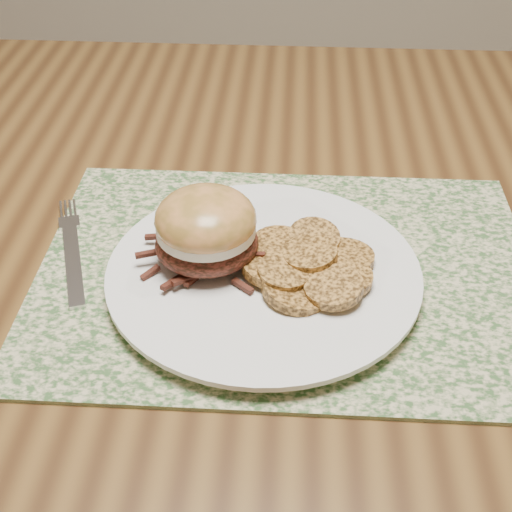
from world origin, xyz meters
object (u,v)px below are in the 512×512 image
Objects in this scene: dinner_plate at (264,275)px; fork at (72,248)px; dining_table at (27,267)px; pork_sandwich at (206,230)px.

dinner_plate reaches higher than fork.
dining_table is at bearing 157.57° from dinner_plate.
dinner_plate is (0.27, -0.11, 0.09)m from dining_table.
pork_sandwich reaches higher than fork.
pork_sandwich is 0.14m from fork.
dining_table is 0.14m from fork.
fork is at bearing 168.71° from dinner_plate.
dinner_plate is 0.19m from fork.
fork reaches higher than dining_table.
dining_table is 0.30m from dinner_plate.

